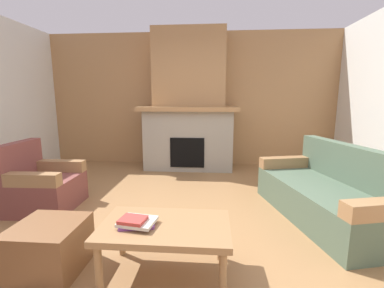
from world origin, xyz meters
The scene contains 8 objects.
ground centered at (0.00, 0.00, 0.00)m, with size 9.00×9.00×0.00m, color olive.
wall_back_wood_panel centered at (0.00, 3.00, 1.35)m, with size 6.00×0.12×2.70m, color #A87A4C.
fireplace centered at (0.00, 2.62, 1.16)m, with size 1.90×0.82×2.70m.
couch centered at (1.83, 0.46, 0.29)m, with size 1.24×1.95×0.85m.
armchair centered at (-1.69, 0.47, 0.29)m, with size 0.78×0.78×0.85m.
coffee_table centered at (0.12, -0.68, 0.38)m, with size 1.00×0.60×0.43m.
ottoman centered at (-0.83, -0.70, 0.20)m, with size 0.52×0.52×0.40m, color brown.
book_stack_near_edge centered at (-0.10, -0.73, 0.46)m, with size 0.30×0.25×0.07m.
Camera 1 is at (0.48, -2.55, 1.39)m, focal length 24.50 mm.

